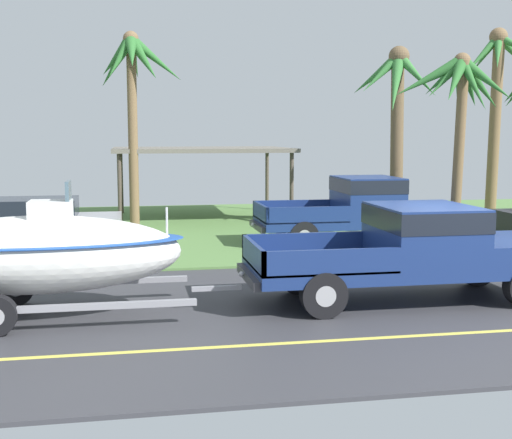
# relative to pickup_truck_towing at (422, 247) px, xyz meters

# --- Properties ---
(ground) EXTENTS (36.00, 22.00, 0.11)m
(ground) POSITION_rel_pickup_truck_towing_xyz_m (0.54, 7.98, -1.02)
(ground) COLOR #38383D
(pickup_truck_towing) EXTENTS (6.00, 2.11, 1.79)m
(pickup_truck_towing) POSITION_rel_pickup_truck_towing_xyz_m (0.00, 0.00, 0.00)
(pickup_truck_towing) COLOR navy
(pickup_truck_towing) RESTS_ON ground
(boat_on_trailer) EXTENTS (6.23, 2.21, 2.33)m
(boat_on_trailer) POSITION_rel_pickup_truck_towing_xyz_m (-6.96, -0.00, 0.09)
(boat_on_trailer) COLOR gray
(boat_on_trailer) RESTS_ON ground
(parked_pickup_background) EXTENTS (5.73, 2.06, 1.91)m
(parked_pickup_background) POSITION_rel_pickup_truck_towing_xyz_m (1.25, 6.59, 0.04)
(parked_pickup_background) COLOR navy
(parked_pickup_background) RESTS_ON ground
(parked_sedan_far) EXTENTS (4.42, 1.90, 1.38)m
(parked_sedan_far) POSITION_rel_pickup_truck_towing_xyz_m (-7.90, 7.37, -0.34)
(parked_sedan_far) COLOR #99999E
(parked_sedan_far) RESTS_ON ground
(carport_awning) EXTENTS (6.29, 4.76, 2.63)m
(carport_awning) POSITION_rel_pickup_truck_towing_xyz_m (-2.81, 12.97, 1.49)
(carport_awning) COLOR #4C4238
(carport_awning) RESTS_ON ground
(palm_tree_near_left) EXTENTS (3.30, 2.46, 5.42)m
(palm_tree_near_left) POSITION_rel_pickup_truck_towing_xyz_m (3.92, 6.42, 3.26)
(palm_tree_near_left) COLOR brown
(palm_tree_near_left) RESTS_ON ground
(palm_tree_near_right) EXTENTS (2.83, 3.05, 5.88)m
(palm_tree_near_right) POSITION_rel_pickup_truck_towing_xyz_m (2.98, 8.79, 3.21)
(palm_tree_near_right) COLOR brown
(palm_tree_near_right) RESTS_ON ground
(palm_tree_mid) EXTENTS (3.27, 2.62, 6.88)m
(palm_tree_mid) POSITION_rel_pickup_truck_towing_xyz_m (7.71, 10.97, 3.89)
(palm_tree_mid) COLOR brown
(palm_tree_mid) RESTS_ON ground
(palm_tree_far_right) EXTENTS (2.91, 2.86, 6.39)m
(palm_tree_far_right) POSITION_rel_pickup_truck_towing_xyz_m (-5.21, 10.76, 4.02)
(palm_tree_far_right) COLOR brown
(palm_tree_far_right) RESTS_ON ground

